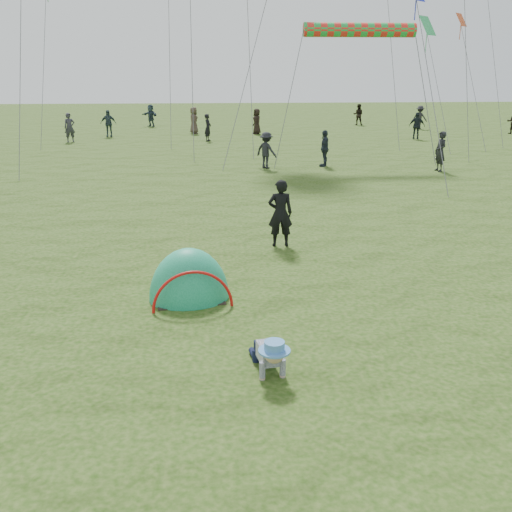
{
  "coord_description": "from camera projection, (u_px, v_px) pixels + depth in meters",
  "views": [
    {
      "loc": [
        -0.61,
        -8.16,
        4.26
      ],
      "look_at": [
        0.19,
        1.75,
        1.0
      ],
      "focal_mm": 40.0,
      "sensor_mm": 36.0,
      "label": 1
    }
  ],
  "objects": [
    {
      "name": "diamond_kite_3",
      "position": [
        428.0,
        26.0,
        32.64
      ],
      "size": [
        1.32,
        1.32,
        1.08
      ],
      "primitive_type": "plane",
      "rotation": [
        1.05,
        0.0,
        0.79
      ],
      "color": "#34B764"
    },
    {
      "name": "rainbow_tube_kite",
      "position": [
        360.0,
        30.0,
        26.06
      ],
      "size": [
        5.18,
        0.64,
        0.64
      ],
      "primitive_type": "cylinder",
      "rotation": [
        0.0,
        1.57,
        0.0
      ],
      "color": "red"
    },
    {
      "name": "crowd_person_12",
      "position": [
        70.0,
        128.0,
        34.79
      ],
      "size": [
        0.75,
        0.63,
        1.75
      ],
      "primitive_type": "imported",
      "rotation": [
        0.0,
        0.0,
        0.38
      ],
      "color": "#2E2D36",
      "rests_on": "ground"
    },
    {
      "name": "ground",
      "position": [
        253.0,
        350.0,
        9.1
      ],
      "size": [
        140.0,
        140.0,
        0.0
      ],
      "primitive_type": "plane",
      "color": "#133506"
    },
    {
      "name": "crowd_person_0",
      "position": [
        208.0,
        128.0,
        35.29
      ],
      "size": [
        0.55,
        0.69,
        1.65
      ],
      "primitive_type": "imported",
      "rotation": [
        0.0,
        0.0,
        1.27
      ],
      "color": "black",
      "rests_on": "ground"
    },
    {
      "name": "crawling_toddler",
      "position": [
        270.0,
        353.0,
        8.31
      ],
      "size": [
        0.71,
        0.92,
        0.64
      ],
      "primitive_type": null,
      "rotation": [
        0.0,
        0.0,
        0.17
      ],
      "color": "black",
      "rests_on": "ground"
    },
    {
      "name": "diamond_kite_1",
      "position": [
        461.0,
        20.0,
        33.24
      ],
      "size": [
        0.92,
        0.92,
        0.75
      ],
      "primitive_type": "plane",
      "rotation": [
        1.05,
        0.0,
        0.79
      ],
      "color": "#DC5124"
    },
    {
      "name": "crowd_person_9",
      "position": [
        420.0,
        117.0,
        42.49
      ],
      "size": [
        1.24,
        1.19,
        1.7
      ],
      "primitive_type": "imported",
      "rotation": [
        0.0,
        0.0,
        2.43
      ],
      "color": "black",
      "rests_on": "ground"
    },
    {
      "name": "popup_tent",
      "position": [
        190.0,
        298.0,
        11.17
      ],
      "size": [
        1.74,
        1.51,
        2.02
      ],
      "primitive_type": "ellipsoid",
      "rotation": [
        0.0,
        0.0,
        0.15
      ],
      "color": "#10814F",
      "rests_on": "ground"
    },
    {
      "name": "crowd_person_11",
      "position": [
        151.0,
        116.0,
        44.23
      ],
      "size": [
        1.5,
        1.4,
        1.68
      ],
      "primitive_type": "imported",
      "rotation": [
        0.0,
        0.0,
        5.57
      ],
      "color": "#263542",
      "rests_on": "ground"
    },
    {
      "name": "crowd_person_8",
      "position": [
        417.0,
        126.0,
        36.24
      ],
      "size": [
        1.06,
        0.74,
        1.67
      ],
      "primitive_type": "imported",
      "rotation": [
        0.0,
        0.0,
        2.77
      ],
      "color": "black",
      "rests_on": "ground"
    },
    {
      "name": "crowd_person_4",
      "position": [
        194.0,
        120.0,
        39.33
      ],
      "size": [
        0.72,
        0.96,
        1.79
      ],
      "primitive_type": "imported",
      "rotation": [
        0.0,
        0.0,
        1.75
      ],
      "color": "#45362E",
      "rests_on": "ground"
    },
    {
      "name": "crowd_person_14",
      "position": [
        325.0,
        148.0,
        26.03
      ],
      "size": [
        0.76,
        1.04,
        1.65
      ],
      "primitive_type": "imported",
      "rotation": [
        0.0,
        0.0,
        4.29
      ],
      "color": "#212932",
      "rests_on": "ground"
    },
    {
      "name": "crowd_person_6",
      "position": [
        440.0,
        151.0,
        24.79
      ],
      "size": [
        0.52,
        0.69,
        1.72
      ],
      "primitive_type": "imported",
      "rotation": [
        0.0,
        0.0,
        4.9
      ],
      "color": "black",
      "rests_on": "ground"
    },
    {
      "name": "crowd_person_13",
      "position": [
        358.0,
        115.0,
        45.5
      ],
      "size": [
        0.94,
        0.83,
        1.64
      ],
      "primitive_type": "imported",
      "rotation": [
        0.0,
        0.0,
        2.84
      ],
      "color": "black",
      "rests_on": "ground"
    },
    {
      "name": "standing_adult",
      "position": [
        280.0,
        213.0,
        14.21
      ],
      "size": [
        0.62,
        0.41,
        1.7
      ],
      "primitive_type": "imported",
      "rotation": [
        0.0,
        0.0,
        3.14
      ],
      "color": "black",
      "rests_on": "ground"
    },
    {
      "name": "crowd_person_10",
      "position": [
        257.0,
        121.0,
        39.12
      ],
      "size": [
        0.76,
        0.95,
        1.71
      ],
      "primitive_type": "imported",
      "rotation": [
        0.0,
        0.0,
        5.0
      ],
      "color": "black",
      "rests_on": "ground"
    },
    {
      "name": "crowd_person_2",
      "position": [
        108.0,
        123.0,
        37.52
      ],
      "size": [
        1.03,
        0.46,
        1.73
      ],
      "primitive_type": "imported",
      "rotation": [
        0.0,
        0.0,
        0.04
      ],
      "color": "#2F3F48",
      "rests_on": "ground"
    },
    {
      "name": "crowd_person_3",
      "position": [
        266.0,
        150.0,
        25.53
      ],
      "size": [
        1.17,
        1.15,
        1.61
      ],
      "primitive_type": "imported",
      "rotation": [
        0.0,
        0.0,
        2.4
      ],
      "color": "black",
      "rests_on": "ground"
    }
  ]
}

